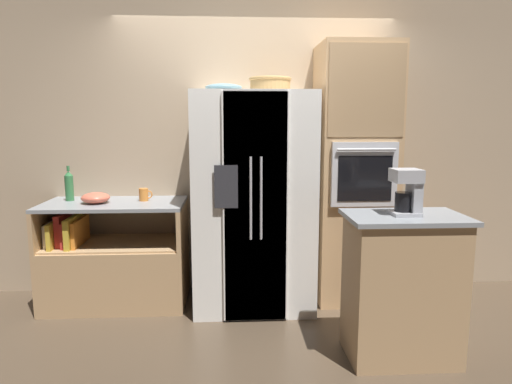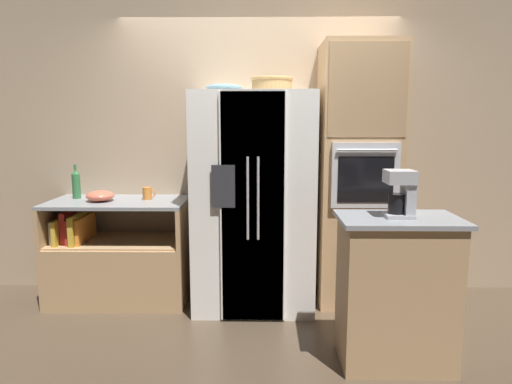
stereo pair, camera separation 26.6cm
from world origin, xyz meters
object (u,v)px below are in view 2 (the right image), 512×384
(fruit_bowl, at_px, (224,88))
(coffee_maker, at_px, (402,192))
(wicker_basket, at_px, (272,84))
(mixing_bowl, at_px, (100,196))
(refrigerator, at_px, (254,201))
(mug, at_px, (147,193))
(wall_oven, at_px, (357,176))
(bottle_tall, at_px, (76,184))

(fruit_bowl, bearing_deg, coffee_maker, -38.10)
(coffee_maker, bearing_deg, wicker_basket, 126.78)
(fruit_bowl, bearing_deg, mixing_bowl, 175.81)
(refrigerator, xyz_separation_m, mixing_bowl, (-1.33, 0.04, 0.03))
(fruit_bowl, relative_size, mixing_bowl, 1.27)
(refrigerator, height_order, fruit_bowl, fruit_bowl)
(wicker_basket, relative_size, coffee_maker, 1.19)
(mixing_bowl, bearing_deg, refrigerator, -1.53)
(refrigerator, distance_m, mixing_bowl, 1.33)
(mug, distance_m, mixing_bowl, 0.40)
(mug, xyz_separation_m, mixing_bowl, (-0.39, -0.09, -0.01))
(wall_oven, distance_m, bottle_tall, 2.49)
(wicker_basket, distance_m, bottle_tall, 1.94)
(bottle_tall, bearing_deg, wicker_basket, -2.59)
(refrigerator, height_order, wall_oven, wall_oven)
(wall_oven, relative_size, mixing_bowl, 9.45)
(wicker_basket, xyz_separation_m, mug, (-1.09, 0.04, -0.94))
(wall_oven, height_order, wicker_basket, wall_oven)
(mug, bearing_deg, coffee_maker, -30.35)
(wicker_basket, height_order, fruit_bowl, wicker_basket)
(wall_oven, xyz_separation_m, fruit_bowl, (-1.13, -0.14, 0.74))
(refrigerator, relative_size, mixing_bowl, 7.72)
(coffee_maker, bearing_deg, wall_oven, 93.25)
(bottle_tall, distance_m, coffee_maker, 2.80)
(fruit_bowl, distance_m, coffee_maker, 1.67)
(refrigerator, distance_m, wicker_basket, 1.00)
(wall_oven, height_order, bottle_tall, wall_oven)
(bottle_tall, distance_m, mug, 0.65)
(fruit_bowl, bearing_deg, wicker_basket, 19.68)
(refrigerator, relative_size, coffee_maker, 6.08)
(wicker_basket, bearing_deg, mixing_bowl, -177.69)
(fruit_bowl, xyz_separation_m, mixing_bowl, (-1.09, 0.08, -0.91))
(bottle_tall, xyz_separation_m, coffee_maker, (2.54, -1.15, 0.11))
(bottle_tall, relative_size, coffee_maker, 1.01)
(refrigerator, distance_m, mug, 0.95)
(refrigerator, xyz_separation_m, mug, (-0.94, 0.13, 0.04))
(wall_oven, xyz_separation_m, coffee_maker, (0.06, -1.08, 0.03))
(refrigerator, relative_size, wicker_basket, 5.10)
(fruit_bowl, relative_size, mug, 2.55)
(refrigerator, bearing_deg, wicker_basket, 32.19)
(fruit_bowl, bearing_deg, mug, 166.05)
(wicker_basket, relative_size, bottle_tall, 1.17)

